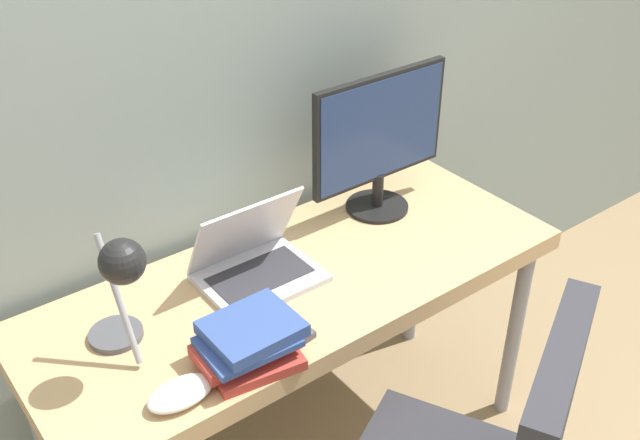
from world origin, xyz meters
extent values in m
cube|color=gray|center=(0.00, 0.67, 1.30)|extent=(8.00, 0.05, 2.60)
cube|color=tan|center=(0.00, 0.30, 0.74)|extent=(1.55, 0.61, 0.06)
cylinder|color=gray|center=(0.71, 0.06, 0.35)|extent=(0.05, 0.05, 0.71)
cylinder|color=gray|center=(0.71, 0.55, 0.35)|extent=(0.05, 0.05, 0.71)
cube|color=silver|center=(-0.10, 0.35, 0.78)|extent=(0.32, 0.25, 0.02)
cube|color=#2D2D33|center=(-0.10, 0.35, 0.79)|extent=(0.27, 0.15, 0.00)
cube|color=silver|center=(-0.10, 0.42, 0.90)|extent=(0.32, 0.12, 0.23)
cube|color=black|center=(-0.10, 0.42, 0.90)|extent=(0.29, 0.10, 0.20)
cylinder|color=black|center=(0.41, 0.45, 0.78)|extent=(0.20, 0.20, 0.01)
cylinder|color=black|center=(0.41, 0.45, 0.84)|extent=(0.04, 0.04, 0.11)
cube|color=black|center=(0.41, 0.45, 1.05)|extent=(0.49, 0.02, 0.34)
cube|color=navy|center=(0.41, 0.44, 1.05)|extent=(0.46, 0.00, 0.32)
cylinder|color=#4C4C51|center=(-0.51, 0.37, 0.78)|extent=(0.14, 0.14, 0.02)
cylinder|color=#99999E|center=(-0.51, 0.30, 0.93)|extent=(0.02, 0.15, 0.30)
sphere|color=black|center=(-0.51, 0.23, 1.08)|extent=(0.10, 0.10, 0.10)
cube|color=#2D2D33|center=(0.07, -0.49, 0.77)|extent=(0.45, 0.27, 0.53)
cube|color=#B2382D|center=(-0.29, 0.10, 0.78)|extent=(0.24, 0.23, 0.03)
cube|color=#B2382D|center=(-0.30, 0.10, 0.81)|extent=(0.25, 0.14, 0.03)
cube|color=#334C8C|center=(-0.30, 0.09, 0.84)|extent=(0.23, 0.17, 0.02)
cube|color=#334C8C|center=(-0.28, 0.10, 0.86)|extent=(0.22, 0.18, 0.03)
cube|color=#4C4C51|center=(-0.14, 0.14, 0.78)|extent=(0.06, 0.16, 0.02)
ellipsoid|color=white|center=(-0.48, 0.08, 0.79)|extent=(0.16, 0.10, 0.04)
camera|label=1|loc=(-0.96, -1.07, 2.02)|focal=42.00mm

